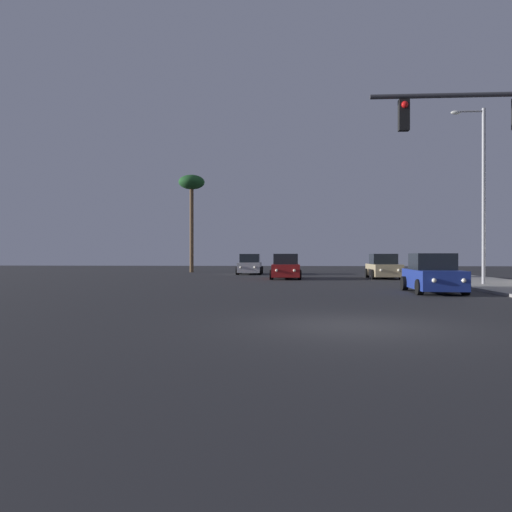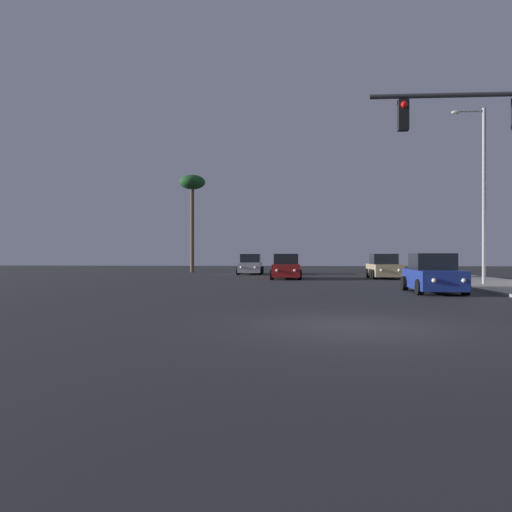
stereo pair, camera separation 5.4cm
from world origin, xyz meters
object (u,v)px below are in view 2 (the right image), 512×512
object	(u,v)px
car_tan	(384,267)
car_red	(286,267)
palm_tree_far	(192,188)
street_lamp	(481,186)
car_blue	(433,275)
car_silver	(250,265)

from	to	relation	value
car_tan	car_red	xyz separation A→B (m)	(-6.64, -0.83, 0.00)
car_tan	palm_tree_far	distance (m)	20.24
car_red	street_lamp	xyz separation A→B (m)	(10.02, -7.32, 4.36)
car_blue	car_tan	bearing A→B (deg)	-89.40
palm_tree_far	street_lamp	bearing A→B (deg)	-45.84
car_red	car_silver	xyz separation A→B (m)	(-3.00, 7.70, 0.00)
car_silver	street_lamp	bearing A→B (deg)	130.05
car_silver	car_tan	bearing A→B (deg)	143.66
car_red	street_lamp	size ratio (longest dim) A/B	0.48
car_red	street_lamp	bearing A→B (deg)	143.72
car_tan	car_red	world-z (taller)	same
car_red	car_silver	distance (m)	8.27
palm_tree_far	car_tan	bearing A→B (deg)	-35.96
car_silver	palm_tree_far	distance (m)	10.03
car_tan	street_lamp	size ratio (longest dim) A/B	0.48
car_red	palm_tree_far	distance (m)	16.40
car_red	car_blue	bearing A→B (deg)	118.16
car_silver	palm_tree_far	size ratio (longest dim) A/B	0.48
car_red	palm_tree_far	size ratio (longest dim) A/B	0.48
car_silver	street_lamp	xyz separation A→B (m)	(13.02, -15.03, 4.36)
car_red	car_silver	size ratio (longest dim) A/B	1.00
street_lamp	car_red	bearing A→B (deg)	143.84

